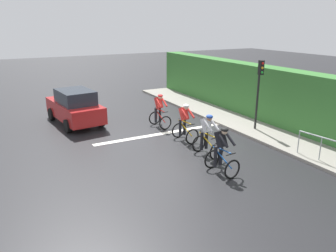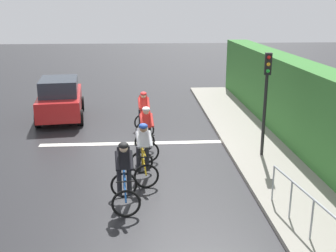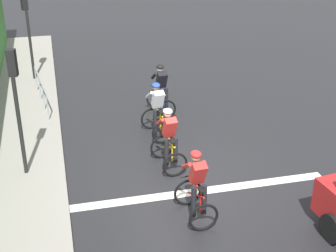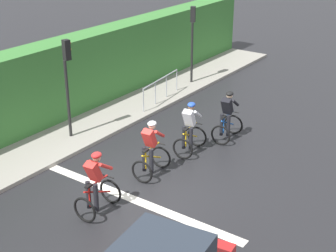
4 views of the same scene
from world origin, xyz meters
name	(u,v)px [view 3 (image 3 of 4)]	position (x,y,z in m)	size (l,w,h in m)	color
ground_plane	(183,179)	(0.00, 0.00, 0.00)	(80.00, 80.00, 0.00)	black
sidewalk_kerb	(11,158)	(-4.30, 2.00, 0.06)	(2.80, 24.07, 0.12)	gray
road_marking_stop_line	(190,193)	(0.00, -0.67, 0.00)	(7.00, 0.30, 0.01)	silver
cyclist_lead	(161,91)	(0.35, 4.01, 0.80)	(0.77, 1.13, 1.66)	black
cyclist_second	(157,112)	(-0.11, 2.48, 0.80)	(0.81, 1.16, 1.66)	black
cyclist_mid	(169,141)	(-0.21, 0.63, 0.80)	(0.78, 1.14, 1.66)	black
cyclist_fourth	(197,188)	(-0.15, -1.68, 0.80)	(0.75, 1.12, 1.66)	black
traffic_light_near_crossing	(16,95)	(-3.85, 1.11, 2.22)	(0.24, 0.31, 3.34)	black
traffic_light_far_junction	(27,23)	(-3.69, 8.12, 2.22)	(0.27, 0.30, 3.34)	black
pedestrian_railing_kerbside	(41,86)	(-3.40, 5.47, 0.76)	(0.39, 2.70, 1.03)	#999EA3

